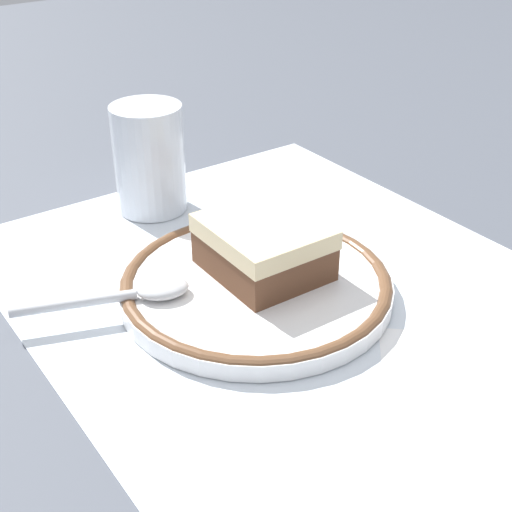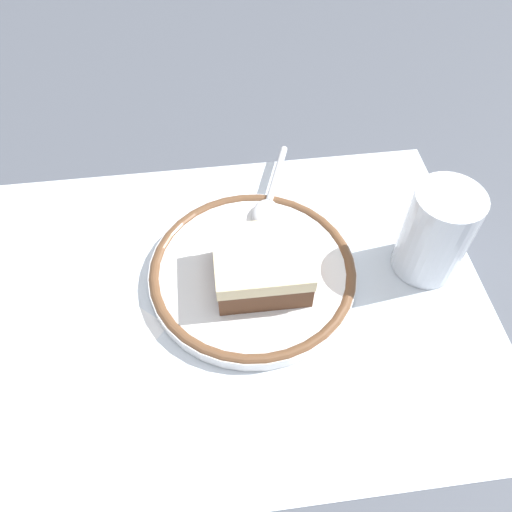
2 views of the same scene
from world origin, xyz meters
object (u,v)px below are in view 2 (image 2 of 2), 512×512
object	(u,v)px
cup	(437,237)
napkin	(84,335)
spoon	(272,200)
plate	(256,271)
cake_slice	(265,265)

from	to	relation	value
cup	napkin	size ratio (longest dim) A/B	0.82
spoon	napkin	distance (m)	0.23
plate	cup	distance (m)	0.18
cake_slice	spoon	distance (m)	0.10
plate	cake_slice	bearing A→B (deg)	120.15
plate	cake_slice	distance (m)	0.03
spoon	cake_slice	bearing A→B (deg)	77.61
cake_slice	napkin	size ratio (longest dim) A/B	0.74
cake_slice	spoon	xyz separation A→B (m)	(-0.02, -0.10, -0.02)
plate	spoon	size ratio (longest dim) A/B	1.65
cake_slice	plate	bearing A→B (deg)	-59.85
plate	cake_slice	xyz separation A→B (m)	(-0.01, 0.01, 0.03)
plate	napkin	xyz separation A→B (m)	(0.16, 0.05, -0.01)
plate	spoon	world-z (taller)	spoon
cup	napkin	xyz separation A→B (m)	(0.34, 0.04, -0.04)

